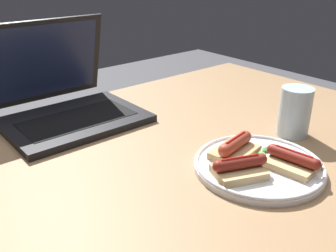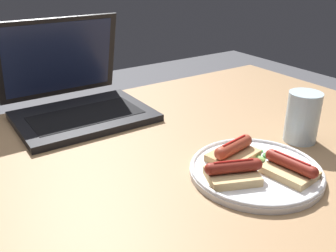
{
  "view_description": "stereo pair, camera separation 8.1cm",
  "coord_description": "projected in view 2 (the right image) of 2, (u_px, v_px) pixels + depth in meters",
  "views": [
    {
      "loc": [
        -0.5,
        -0.55,
        1.11
      ],
      "look_at": [
        -0.02,
        0.01,
        0.77
      ],
      "focal_mm": 40.0,
      "sensor_mm": 36.0,
      "label": 1
    },
    {
      "loc": [
        -0.43,
        -0.6,
        1.11
      ],
      "look_at": [
        -0.02,
        0.01,
        0.77
      ],
      "focal_mm": 40.0,
      "sensor_mm": 36.0,
      "label": 2
    }
  ],
  "objects": [
    {
      "name": "sausage_toast_middle",
      "position": [
        233.0,
        151.0,
        0.77
      ],
      "size": [
        0.11,
        0.09,
        0.04
      ],
      "rotation": [
        0.0,
        0.0,
        3.32
      ],
      "color": "tan",
      "rests_on": "plate"
    },
    {
      "name": "laptop",
      "position": [
        76.0,
        99.0,
        1.01
      ],
      "size": [
        0.34,
        0.32,
        0.25
      ],
      "color": "black",
      "rests_on": "desk"
    },
    {
      "name": "sausage_toast_left",
      "position": [
        233.0,
        172.0,
        0.7
      ],
      "size": [
        0.11,
        0.1,
        0.04
      ],
      "rotation": [
        0.0,
        0.0,
        5.89
      ],
      "color": "tan",
      "rests_on": "plate"
    },
    {
      "name": "drinking_glass",
      "position": [
        303.0,
        117.0,
        0.86
      ],
      "size": [
        0.08,
        0.08,
        0.12
      ],
      "color": "silver",
      "rests_on": "desk"
    },
    {
      "name": "salad_pile",
      "position": [
        271.0,
        158.0,
        0.77
      ],
      "size": [
        0.07,
        0.08,
        0.01
      ],
      "color": "#709E4C",
      "rests_on": "plate"
    },
    {
      "name": "desk",
      "position": [
        180.0,
        177.0,
        0.86
      ],
      "size": [
        1.33,
        0.9,
        0.71
      ],
      "color": "#93704C",
      "rests_on": "ground_plane"
    },
    {
      "name": "sausage_toast_right",
      "position": [
        290.0,
        168.0,
        0.71
      ],
      "size": [
        0.08,
        0.11,
        0.04
      ],
      "rotation": [
        0.0,
        0.0,
        4.84
      ],
      "color": "tan",
      "rests_on": "plate"
    },
    {
      "name": "plate",
      "position": [
        256.0,
        170.0,
        0.74
      ],
      "size": [
        0.26,
        0.26,
        0.02
      ],
      "color": "silver",
      "rests_on": "desk"
    }
  ]
}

